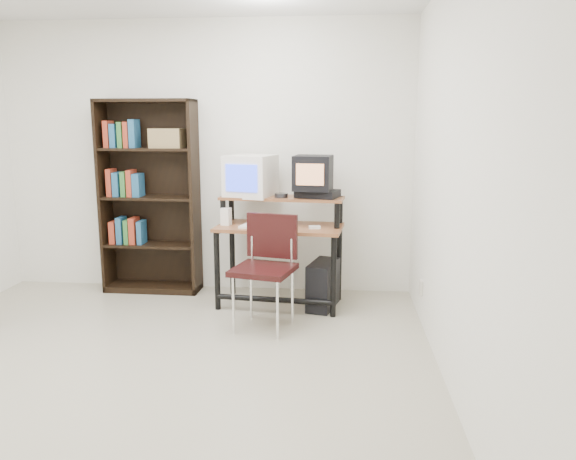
# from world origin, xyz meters

# --- Properties ---
(floor) EXTENTS (4.00, 4.00, 0.01)m
(floor) POSITION_xyz_m (0.00, 0.00, -0.01)
(floor) COLOR #BFB79E
(floor) RESTS_ON ground
(back_wall) EXTENTS (4.00, 0.01, 2.60)m
(back_wall) POSITION_xyz_m (0.00, 2.00, 1.30)
(back_wall) COLOR white
(back_wall) RESTS_ON floor
(right_wall) EXTENTS (0.01, 4.00, 2.60)m
(right_wall) POSITION_xyz_m (2.00, 0.00, 1.30)
(right_wall) COLOR white
(right_wall) RESTS_ON floor
(computer_desk) EXTENTS (1.16, 0.66, 0.98)m
(computer_desk) POSITION_xyz_m (0.78, 1.52, 0.68)
(computer_desk) COLOR brown
(computer_desk) RESTS_ON floor
(crt_monitor) EXTENTS (0.49, 0.49, 0.38)m
(crt_monitor) POSITION_xyz_m (0.49, 1.67, 1.16)
(crt_monitor) COLOR white
(crt_monitor) RESTS_ON computer_desk
(vcr) EXTENTS (0.42, 0.35, 0.08)m
(vcr) POSITION_xyz_m (1.11, 1.60, 1.01)
(vcr) COLOR black
(vcr) RESTS_ON computer_desk
(crt_tv) EXTENTS (0.36, 0.36, 0.31)m
(crt_tv) POSITION_xyz_m (1.06, 1.58, 1.20)
(crt_tv) COLOR black
(crt_tv) RESTS_ON vcr
(cd_spindle) EXTENTS (0.13, 0.13, 0.05)m
(cd_spindle) POSITION_xyz_m (0.78, 1.56, 0.99)
(cd_spindle) COLOR #26262B
(cd_spindle) RESTS_ON computer_desk
(keyboard) EXTENTS (0.51, 0.32, 0.03)m
(keyboard) POSITION_xyz_m (0.68, 1.39, 0.74)
(keyboard) COLOR white
(keyboard) RESTS_ON computer_desk
(mousepad) EXTENTS (0.26, 0.23, 0.01)m
(mousepad) POSITION_xyz_m (1.07, 1.41, 0.72)
(mousepad) COLOR black
(mousepad) RESTS_ON computer_desk
(mouse) EXTENTS (0.11, 0.07, 0.03)m
(mouse) POSITION_xyz_m (1.09, 1.40, 0.74)
(mouse) COLOR white
(mouse) RESTS_ON mousepad
(desk_speaker) EXTENTS (0.09, 0.09, 0.17)m
(desk_speaker) POSITION_xyz_m (0.29, 1.50, 0.80)
(desk_speaker) COLOR white
(desk_speaker) RESTS_ON computer_desk
(pc_tower) EXTENTS (0.30, 0.48, 0.42)m
(pc_tower) POSITION_xyz_m (1.17, 1.46, 0.21)
(pc_tower) COLOR black
(pc_tower) RESTS_ON floor
(school_chair) EXTENTS (0.55, 0.55, 0.91)m
(school_chair) POSITION_xyz_m (0.72, 0.98, 0.56)
(school_chair) COLOR black
(school_chair) RESTS_ON floor
(bookshelf) EXTENTS (0.93, 0.32, 1.86)m
(bookshelf) POSITION_xyz_m (-0.53, 1.86, 0.95)
(bookshelf) COLOR black
(bookshelf) RESTS_ON floor
(wall_outlet) EXTENTS (0.02, 0.08, 0.12)m
(wall_outlet) POSITION_xyz_m (1.99, 1.15, 0.30)
(wall_outlet) COLOR beige
(wall_outlet) RESTS_ON right_wall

